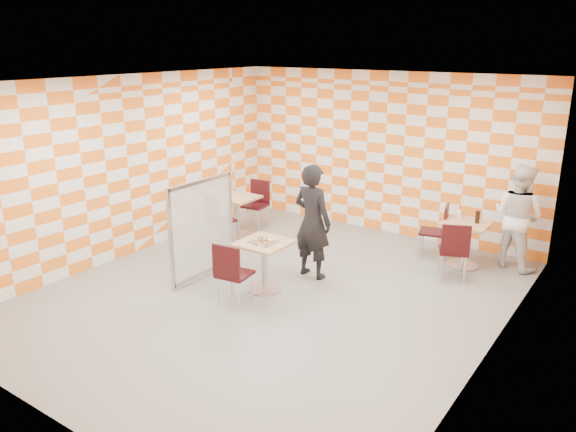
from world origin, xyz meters
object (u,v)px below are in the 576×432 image
object	(u,v)px
chair_empty_near	(217,216)
man_white	(518,217)
chair_second_front	(454,247)
soda_bottle	(478,217)
chair_empty_far	(257,200)
partition	(202,228)
main_table	(264,257)
second_table	(465,237)
chair_second_side	(439,227)
sport_bottle	(460,213)
man_dark	(312,221)
chair_main_front	(231,270)
empty_table	(237,209)

from	to	relation	value
chair_empty_near	man_white	size ratio (longest dim) A/B	0.55
chair_second_front	soda_bottle	size ratio (longest dim) A/B	4.02
chair_empty_far	partition	distance (m)	2.58
main_table	chair_empty_near	xyz separation A→B (m)	(-1.85, 1.05, 0.04)
second_table	chair_second_side	xyz separation A→B (m)	(-0.48, 0.11, 0.04)
chair_empty_far	soda_bottle	xyz separation A→B (m)	(4.14, 0.33, 0.31)
man_white	sport_bottle	size ratio (longest dim) A/B	8.46
main_table	chair_second_side	distance (m)	3.12
chair_second_side	partition	xyz separation A→B (m)	(-2.67, -2.82, 0.25)
partition	man_white	distance (m)	4.96
chair_empty_far	man_dark	distance (m)	2.63
chair_second_side	soda_bottle	world-z (taller)	soda_bottle
chair_second_side	soda_bottle	xyz separation A→B (m)	(0.63, -0.06, 0.31)
main_table	chair_empty_far	bearing A→B (deg)	129.66
chair_second_side	chair_empty_far	xyz separation A→B (m)	(-3.50, -0.39, 0.00)
chair_second_side	man_white	bearing A→B (deg)	16.53
chair_second_side	sport_bottle	distance (m)	0.43
chair_empty_near	sport_bottle	bearing A→B (deg)	23.67
main_table	chair_second_front	distance (m)	2.87
chair_second_front	soda_bottle	xyz separation A→B (m)	(0.10, 0.72, 0.31)
main_table	chair_main_front	size ratio (longest dim) A/B	0.81
chair_second_side	chair_empty_near	size ratio (longest dim) A/B	1.00
empty_table	man_dark	world-z (taller)	man_dark
empty_table	partition	distance (m)	2.01
chair_empty_near	man_dark	xyz separation A→B (m)	(2.13, -0.20, 0.34)
chair_main_front	chair_second_side	bearing A→B (deg)	63.95
chair_main_front	second_table	bearing A→B (deg)	56.83
chair_second_side	main_table	bearing A→B (deg)	-121.06
chair_main_front	soda_bottle	xyz separation A→B (m)	(2.28, 3.31, 0.31)
chair_second_side	man_dark	distance (m)	2.29
man_dark	sport_bottle	bearing A→B (deg)	-126.38
main_table	chair_empty_near	bearing A→B (deg)	150.44
second_table	chair_empty_near	xyz separation A→B (m)	(-3.94, -1.52, 0.04)
partition	man_dark	bearing A→B (deg)	36.37
chair_main_front	chair_second_front	world-z (taller)	same
main_table	chair_main_front	world-z (taller)	chair_main_front
second_table	main_table	bearing A→B (deg)	-129.24
man_dark	man_white	xyz separation A→B (m)	(2.47, 2.17, -0.04)
sport_bottle	chair_main_front	bearing A→B (deg)	-120.04
main_table	sport_bottle	xyz separation A→B (m)	(1.93, 2.70, 0.33)
chair_second_side	chair_empty_near	world-z (taller)	same
partition	man_dark	size ratio (longest dim) A/B	0.87
chair_main_front	man_white	distance (m)	4.65
partition	man_white	world-z (taller)	man_white
second_table	soda_bottle	bearing A→B (deg)	19.35
second_table	chair_second_front	world-z (taller)	chair_second_front
sport_bottle	man_white	bearing A→B (deg)	20.65
second_table	chair_second_front	bearing A→B (deg)	-85.63
empty_table	chair_main_front	size ratio (longest dim) A/B	0.81
chair_empty_near	partition	distance (m)	1.45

